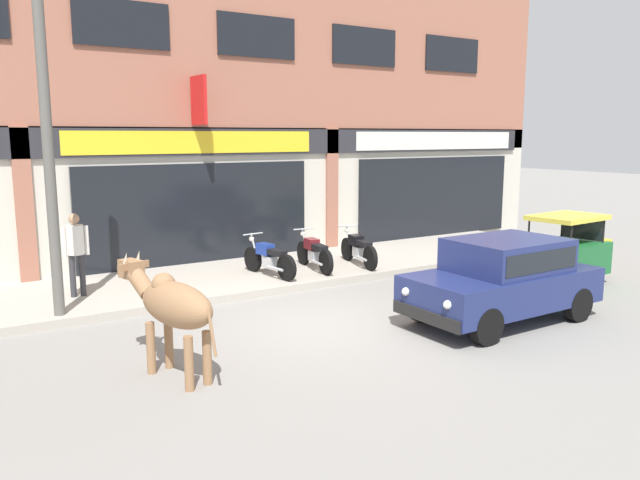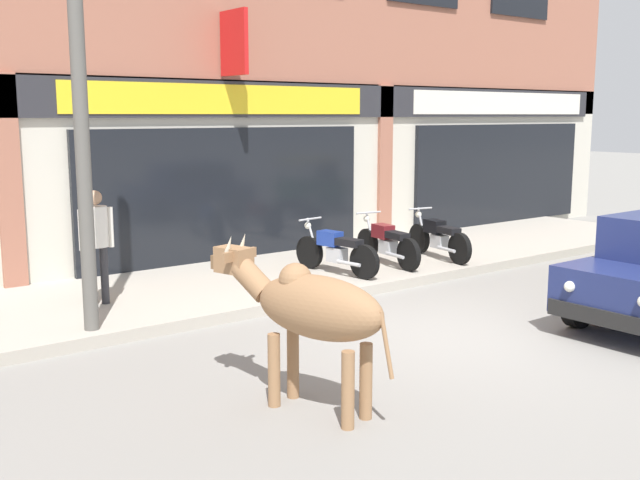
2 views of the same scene
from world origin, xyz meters
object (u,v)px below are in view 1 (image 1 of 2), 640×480
object	(u,v)px
cow	(172,304)
auto_rickshaw	(568,254)
motorcycle_0	(269,258)
utility_pole	(46,124)
pedestrian	(76,246)
motorcycle_2	(358,249)
motorcycle_1	(314,253)
car_0	(504,276)

from	to	relation	value
cow	auto_rickshaw	distance (m)	9.14
motorcycle_0	utility_pole	distance (m)	5.34
auto_rickshaw	motorcycle_0	world-z (taller)	auto_rickshaw
auto_rickshaw	pedestrian	xyz separation A→B (m)	(-9.42, 3.93, 0.49)
motorcycle_0	utility_pole	bearing A→B (deg)	-170.55
motorcycle_2	motorcycle_1	bearing A→B (deg)	172.82
cow	pedestrian	world-z (taller)	pedestrian
cow	car_0	world-z (taller)	cow
motorcycle_1	pedestrian	world-z (taller)	pedestrian
motorcycle_0	pedestrian	size ratio (longest dim) A/B	1.13
motorcycle_0	motorcycle_1	xyz separation A→B (m)	(1.18, 0.03, 0.00)
motorcycle_0	utility_pole	world-z (taller)	utility_pole
utility_pole	cow	bearing A→B (deg)	-75.83
cow	motorcycle_1	xyz separation A→B (m)	(4.79, 4.14, -0.46)
cow	motorcycle_0	size ratio (longest dim) A/B	1.17
motorcycle_2	utility_pole	xyz separation A→B (m)	(-6.79, -0.62, 2.85)
car_0	motorcycle_2	bearing A→B (deg)	86.96
auto_rickshaw	utility_pole	distance (m)	10.71
pedestrian	motorcycle_1	bearing A→B (deg)	-4.12
motorcycle_1	pedestrian	bearing A→B (deg)	175.88
utility_pole	motorcycle_0	bearing A→B (deg)	9.45
motorcycle_2	pedestrian	size ratio (longest dim) A/B	1.12
auto_rickshaw	motorcycle_2	world-z (taller)	auto_rickshaw
auto_rickshaw	motorcycle_1	distance (m)	5.61
car_0	pedestrian	size ratio (longest dim) A/B	2.27
car_0	motorcycle_2	size ratio (longest dim) A/B	2.02
pedestrian	utility_pole	bearing A→B (deg)	-115.63
utility_pole	pedestrian	bearing A→B (deg)	64.37
auto_rickshaw	motorcycle_1	xyz separation A→B (m)	(-4.32, 3.57, -0.11)
cow	motorcycle_0	distance (m)	5.49
cow	utility_pole	distance (m)	4.22
motorcycle_2	pedestrian	bearing A→B (deg)	175.31
motorcycle_1	auto_rickshaw	bearing A→B (deg)	-39.51
car_0	motorcycle_0	bearing A→B (deg)	113.81
car_0	pedestrian	world-z (taller)	pedestrian
motorcycle_1	utility_pole	size ratio (longest dim) A/B	0.28
motorcycle_2	cow	bearing A→B (deg)	-146.09
motorcycle_0	motorcycle_1	size ratio (longest dim) A/B	1.00
motorcycle_1	cow	bearing A→B (deg)	-139.19
motorcycle_0	motorcycle_1	distance (m)	1.18
motorcycle_0	pedestrian	xyz separation A→B (m)	(-3.92, 0.39, 0.60)
auto_rickshaw	motorcycle_2	size ratio (longest dim) A/B	1.13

